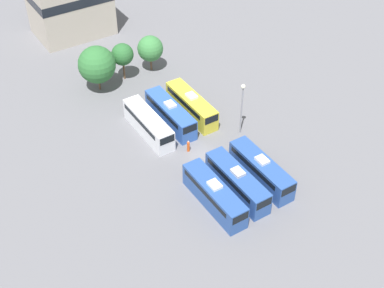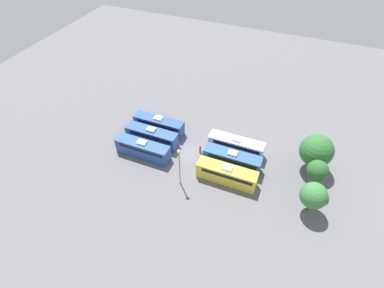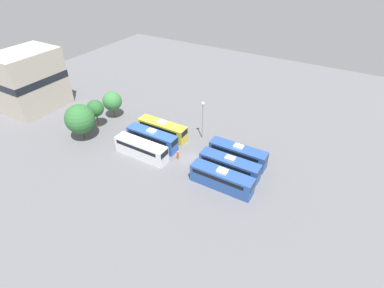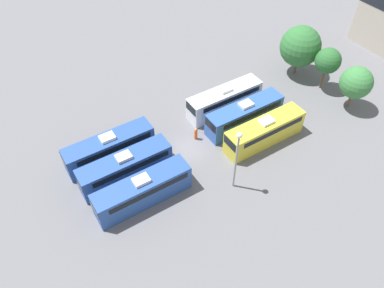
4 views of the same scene
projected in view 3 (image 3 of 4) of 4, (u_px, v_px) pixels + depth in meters
name	position (u px, v px, depth m)	size (l,w,h in m)	color
ground_plane	(189.00, 159.00, 52.68)	(118.01, 118.01, 0.00)	slate
bus_0	(222.00, 179.00, 45.93)	(2.44, 10.04, 3.38)	#284C93
bus_1	(229.00, 166.00, 48.50)	(2.44, 10.04, 3.38)	#284C93
bus_2	(238.00, 154.00, 51.14)	(2.44, 10.04, 3.38)	#284C93
bus_3	(141.00, 148.00, 52.38)	(2.44, 10.04, 3.38)	silver
bus_4	(152.00, 138.00, 55.09)	(2.44, 10.04, 3.38)	#2D56A8
bus_5	(162.00, 129.00, 57.63)	(2.44, 10.04, 3.38)	gold
worker_person	(178.00, 155.00, 52.23)	(0.36, 0.36, 1.70)	#CC4C19
light_pole	(203.00, 114.00, 55.08)	(0.60, 0.60, 7.77)	gray
tree_0	(80.00, 119.00, 55.57)	(5.53, 5.53, 7.06)	brown
tree_1	(95.00, 108.00, 58.97)	(3.36, 3.36, 5.96)	brown
tree_2	(112.00, 101.00, 62.61)	(4.00, 4.00, 5.79)	brown
depot_building	(30.00, 81.00, 64.57)	(12.56, 9.32, 12.86)	#B2A899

